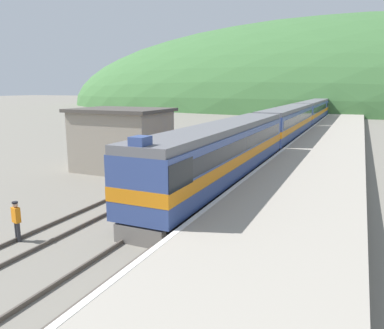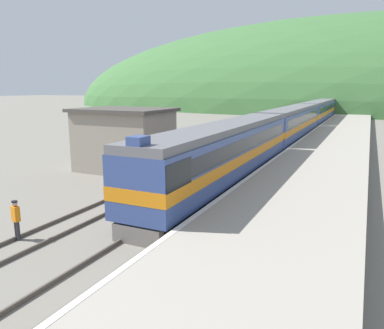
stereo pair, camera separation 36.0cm
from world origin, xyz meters
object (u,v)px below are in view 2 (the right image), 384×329
(express_train_lead_car, at_px, (225,153))
(carriage_fourth, at_px, (331,106))
(carriage_third, at_px, (318,112))
(carriage_second, at_px, (292,123))
(track_worker, at_px, (16,218))

(express_train_lead_car, height_order, carriage_fourth, express_train_lead_car)
(carriage_third, relative_size, carriage_fourth, 1.00)
(carriage_second, bearing_deg, track_worker, -97.90)
(carriage_third, bearing_deg, carriage_fourth, 90.00)
(carriage_second, bearing_deg, carriage_fourth, 90.00)
(carriage_third, distance_m, track_worker, 57.54)
(express_train_lead_car, distance_m, carriage_third, 45.54)
(express_train_lead_car, relative_size, carriage_third, 0.95)
(carriage_fourth, bearing_deg, carriage_second, -90.00)
(carriage_third, relative_size, track_worker, 12.95)
(carriage_third, distance_m, carriage_fourth, 22.94)
(carriage_second, distance_m, carriage_third, 22.94)
(express_train_lead_car, relative_size, carriage_fourth, 0.95)
(carriage_third, xyz_separation_m, track_worker, (-4.77, -57.33, -1.22))
(express_train_lead_car, relative_size, carriage_second, 0.95)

